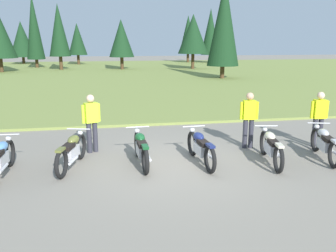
{
  "coord_description": "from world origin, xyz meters",
  "views": [
    {
      "loc": [
        -1.63,
        -8.46,
        3.11
      ],
      "look_at": [
        0.0,
        0.6,
        0.9
      ],
      "focal_mm": 37.76,
      "sensor_mm": 36.0,
      "label": 1
    }
  ],
  "objects": [
    {
      "name": "ground_plane",
      "position": [
        0.0,
        0.0,
        0.0
      ],
      "size": [
        140.0,
        140.0,
        0.0
      ],
      "primitive_type": "plane",
      "color": "gray"
    },
    {
      "name": "grass_moorland",
      "position": [
        0.0,
        26.4,
        0.05
      ],
      "size": [
        80.0,
        44.0,
        0.1
      ],
      "primitive_type": "cube",
      "color": "olive",
      "rests_on": "ground"
    },
    {
      "name": "forest_treeline",
      "position": [
        -1.6,
        34.8,
        3.98
      ],
      "size": [
        36.02,
        26.92,
        8.37
      ],
      "color": "#47331E",
      "rests_on": "ground"
    },
    {
      "name": "motorcycle_sky_blue",
      "position": [
        -4.1,
        -0.01,
        0.44
      ],
      "size": [
        0.62,
        2.1,
        0.88
      ],
      "color": "black",
      "rests_on": "ground"
    },
    {
      "name": "motorcycle_olive",
      "position": [
        -2.51,
        0.28,
        0.44
      ],
      "size": [
        0.77,
        2.06,
        0.88
      ],
      "color": "black",
      "rests_on": "ground"
    },
    {
      "name": "motorcycle_british_green",
      "position": [
        -0.77,
        0.21,
        0.44
      ],
      "size": [
        0.62,
        2.1,
        0.88
      ],
      "color": "black",
      "rests_on": "ground"
    },
    {
      "name": "motorcycle_navy",
      "position": [
        0.75,
        0.01,
        0.44
      ],
      "size": [
        0.62,
        2.1,
        0.88
      ],
      "color": "black",
      "rests_on": "ground"
    },
    {
      "name": "motorcycle_cream",
      "position": [
        2.57,
        -0.28,
        0.44
      ],
      "size": [
        0.68,
        2.08,
        0.88
      ],
      "color": "black",
      "rests_on": "ground"
    },
    {
      "name": "motorcycle_silver",
      "position": [
        4.14,
        -0.22,
        0.44
      ],
      "size": [
        0.77,
        2.06,
        0.88
      ],
      "color": "black",
      "rests_on": "ground"
    },
    {
      "name": "rider_near_row_end",
      "position": [
        4.62,
        0.86,
        0.95
      ],
      "size": [
        0.55,
        0.25,
        1.67
      ],
      "color": "#2D2D38",
      "rests_on": "ground"
    },
    {
      "name": "rider_with_back_turned",
      "position": [
        -2.04,
        1.51,
        0.95
      ],
      "size": [
        0.51,
        0.34,
        1.67
      ],
      "color": "#2D2D38",
      "rests_on": "ground"
    },
    {
      "name": "rider_in_hivis_vest",
      "position": [
        2.51,
        1.11,
        0.95
      ],
      "size": [
        0.55,
        0.27,
        1.67
      ],
      "color": "#2D2D38",
      "rests_on": "ground"
    }
  ]
}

